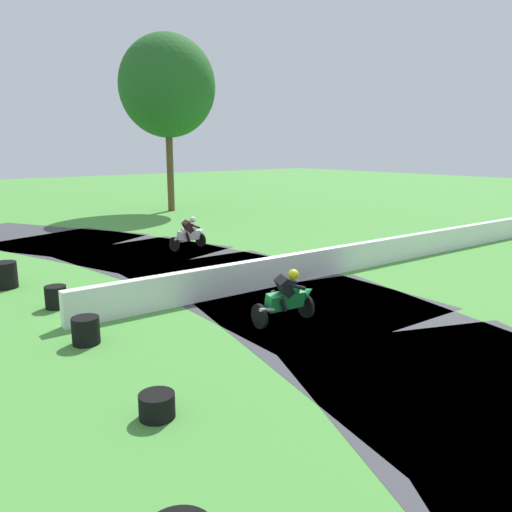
{
  "coord_description": "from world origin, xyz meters",
  "views": [
    {
      "loc": [
        -9.78,
        -11.39,
        4.24
      ],
      "look_at": [
        -0.02,
        0.46,
        0.9
      ],
      "focal_mm": 35.72,
      "sensor_mm": 36.0,
      "label": 1
    }
  ],
  "objects_px": {
    "motorcycle_chase_white": "(190,234)",
    "tire_stack_extra_a": "(5,275)",
    "tire_stack_far": "(56,297)",
    "motorcycle_lead_green": "(288,297)",
    "tire_stack_mid_b": "(86,331)",
    "tire_stack_mid_a": "(157,406)"
  },
  "relations": [
    {
      "from": "motorcycle_lead_green",
      "to": "tire_stack_mid_b",
      "type": "height_order",
      "value": "motorcycle_lead_green"
    },
    {
      "from": "tire_stack_far",
      "to": "tire_stack_mid_a",
      "type": "bearing_deg",
      "value": -95.65
    },
    {
      "from": "motorcycle_lead_green",
      "to": "tire_stack_extra_a",
      "type": "bearing_deg",
      "value": 120.05
    },
    {
      "from": "tire_stack_mid_b",
      "to": "tire_stack_extra_a",
      "type": "relative_size",
      "value": 0.75
    },
    {
      "from": "tire_stack_mid_b",
      "to": "tire_stack_extra_a",
      "type": "bearing_deg",
      "value": 91.78
    },
    {
      "from": "tire_stack_mid_a",
      "to": "tire_stack_extra_a",
      "type": "relative_size",
      "value": 0.72
    },
    {
      "from": "tire_stack_far",
      "to": "tire_stack_extra_a",
      "type": "relative_size",
      "value": 0.75
    },
    {
      "from": "tire_stack_far",
      "to": "motorcycle_lead_green",
      "type": "bearing_deg",
      "value": -50.49
    },
    {
      "from": "tire_stack_mid_a",
      "to": "tire_stack_mid_b",
      "type": "height_order",
      "value": "tire_stack_mid_b"
    },
    {
      "from": "motorcycle_chase_white",
      "to": "tire_stack_far",
      "type": "height_order",
      "value": "motorcycle_chase_white"
    },
    {
      "from": "tire_stack_far",
      "to": "tire_stack_mid_b",
      "type": "bearing_deg",
      "value": -96.66
    },
    {
      "from": "motorcycle_chase_white",
      "to": "tire_stack_mid_b",
      "type": "xyz_separation_m",
      "value": [
        -7.37,
        -7.44,
        -0.35
      ]
    },
    {
      "from": "motorcycle_lead_green",
      "to": "tire_stack_mid_b",
      "type": "xyz_separation_m",
      "value": [
        -4.3,
        1.83,
        -0.35
      ]
    },
    {
      "from": "tire_stack_extra_a",
      "to": "tire_stack_mid_b",
      "type": "bearing_deg",
      "value": -88.22
    },
    {
      "from": "motorcycle_chase_white",
      "to": "tire_stack_far",
      "type": "distance_m",
      "value": 8.33
    },
    {
      "from": "motorcycle_chase_white",
      "to": "tire_stack_extra_a",
      "type": "distance_m",
      "value": 7.71
    },
    {
      "from": "tire_stack_mid_b",
      "to": "tire_stack_far",
      "type": "xyz_separation_m",
      "value": [
        0.35,
        2.97,
        0.0
      ]
    },
    {
      "from": "motorcycle_chase_white",
      "to": "tire_stack_extra_a",
      "type": "bearing_deg",
      "value": -168.66
    },
    {
      "from": "tire_stack_far",
      "to": "tire_stack_extra_a",
      "type": "height_order",
      "value": "tire_stack_extra_a"
    },
    {
      "from": "motorcycle_chase_white",
      "to": "tire_stack_mid_a",
      "type": "distance_m",
      "value": 13.57
    },
    {
      "from": "tire_stack_mid_b",
      "to": "motorcycle_chase_white",
      "type": "bearing_deg",
      "value": 45.27
    },
    {
      "from": "tire_stack_mid_b",
      "to": "tire_stack_mid_a",
      "type": "bearing_deg",
      "value": -94.83
    }
  ]
}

